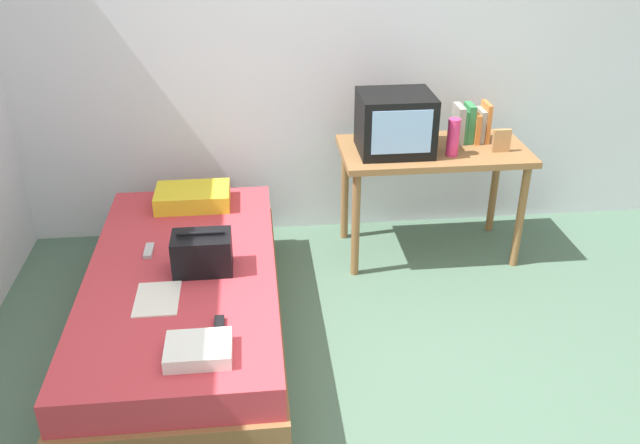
{
  "coord_description": "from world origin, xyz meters",
  "views": [
    {
      "loc": [
        -0.42,
        -2.27,
        2.26
      ],
      "look_at": [
        -0.09,
        0.94,
        0.56
      ],
      "focal_mm": 37.45,
      "sensor_mm": 36.0,
      "label": 1
    }
  ],
  "objects_px": {
    "tv": "(395,123)",
    "desk": "(433,162)",
    "book_row": "(471,124)",
    "remote_dark": "(219,327)",
    "magazine": "(157,299)",
    "bed": "(185,304)",
    "folded_towel": "(199,350)",
    "picture_frame": "(501,141)",
    "remote_silver": "(149,251)",
    "water_bottle": "(453,137)",
    "handbag": "(202,253)",
    "pillow": "(193,197)"
  },
  "relations": [
    {
      "from": "water_bottle",
      "to": "pillow",
      "type": "relative_size",
      "value": 0.51
    },
    {
      "from": "remote_silver",
      "to": "bed",
      "type": "bearing_deg",
      "value": -44.46
    },
    {
      "from": "handbag",
      "to": "magazine",
      "type": "relative_size",
      "value": 1.03
    },
    {
      "from": "water_bottle",
      "to": "pillow",
      "type": "bearing_deg",
      "value": 176.68
    },
    {
      "from": "magazine",
      "to": "bed",
      "type": "bearing_deg",
      "value": 71.54
    },
    {
      "from": "remote_dark",
      "to": "remote_silver",
      "type": "height_order",
      "value": "same"
    },
    {
      "from": "bed",
      "to": "remote_dark",
      "type": "distance_m",
      "value": 0.63
    },
    {
      "from": "remote_silver",
      "to": "water_bottle",
      "type": "bearing_deg",
      "value": 14.92
    },
    {
      "from": "desk",
      "to": "handbag",
      "type": "height_order",
      "value": "desk"
    },
    {
      "from": "remote_dark",
      "to": "tv",
      "type": "bearing_deg",
      "value": 51.18
    },
    {
      "from": "picture_frame",
      "to": "remote_dark",
      "type": "xyz_separation_m",
      "value": [
        -1.7,
        -1.22,
        -0.36
      ]
    },
    {
      "from": "tv",
      "to": "magazine",
      "type": "height_order",
      "value": "tv"
    },
    {
      "from": "pillow",
      "to": "book_row",
      "type": "bearing_deg",
      "value": 4.24
    },
    {
      "from": "desk",
      "to": "tv",
      "type": "relative_size",
      "value": 2.64
    },
    {
      "from": "book_row",
      "to": "picture_frame",
      "type": "distance_m",
      "value": 0.24
    },
    {
      "from": "water_bottle",
      "to": "remote_dark",
      "type": "xyz_separation_m",
      "value": [
        -1.38,
        -1.2,
        -0.4
      ]
    },
    {
      "from": "bed",
      "to": "water_bottle",
      "type": "relative_size",
      "value": 8.73
    },
    {
      "from": "remote_dark",
      "to": "folded_towel",
      "type": "relative_size",
      "value": 0.56
    },
    {
      "from": "bed",
      "to": "book_row",
      "type": "bearing_deg",
      "value": 26.36
    },
    {
      "from": "magazine",
      "to": "remote_dark",
      "type": "distance_m",
      "value": 0.4
    },
    {
      "from": "bed",
      "to": "book_row",
      "type": "height_order",
      "value": "book_row"
    },
    {
      "from": "remote_silver",
      "to": "desk",
      "type": "bearing_deg",
      "value": 19.38
    },
    {
      "from": "tv",
      "to": "pillow",
      "type": "height_order",
      "value": "tv"
    },
    {
      "from": "book_row",
      "to": "remote_silver",
      "type": "distance_m",
      "value": 2.12
    },
    {
      "from": "tv",
      "to": "folded_towel",
      "type": "height_order",
      "value": "tv"
    },
    {
      "from": "water_bottle",
      "to": "remote_dark",
      "type": "relative_size",
      "value": 1.47
    },
    {
      "from": "desk",
      "to": "folded_towel",
      "type": "distance_m",
      "value": 2.06
    },
    {
      "from": "desk",
      "to": "remote_dark",
      "type": "height_order",
      "value": "desk"
    },
    {
      "from": "tv",
      "to": "desk",
      "type": "bearing_deg",
      "value": 4.89
    },
    {
      "from": "desk",
      "to": "book_row",
      "type": "xyz_separation_m",
      "value": [
        0.25,
        0.1,
        0.21
      ]
    },
    {
      "from": "bed",
      "to": "water_bottle",
      "type": "bearing_deg",
      "value": 22.38
    },
    {
      "from": "picture_frame",
      "to": "remote_silver",
      "type": "xyz_separation_m",
      "value": [
        -2.09,
        -0.5,
        -0.36
      ]
    },
    {
      "from": "folded_towel",
      "to": "picture_frame",
      "type": "bearing_deg",
      "value": 38.31
    },
    {
      "from": "book_row",
      "to": "picture_frame",
      "type": "relative_size",
      "value": 1.73
    },
    {
      "from": "bed",
      "to": "remote_silver",
      "type": "distance_m",
      "value": 0.35
    },
    {
      "from": "desk",
      "to": "tv",
      "type": "height_order",
      "value": "tv"
    },
    {
      "from": "tv",
      "to": "folded_towel",
      "type": "bearing_deg",
      "value": -127.25
    },
    {
      "from": "bed",
      "to": "tv",
      "type": "height_order",
      "value": "tv"
    },
    {
      "from": "bed",
      "to": "book_row",
      "type": "relative_size",
      "value": 8.05
    },
    {
      "from": "picture_frame",
      "to": "handbag",
      "type": "relative_size",
      "value": 0.48
    },
    {
      "from": "remote_silver",
      "to": "folded_towel",
      "type": "xyz_separation_m",
      "value": [
        0.32,
        -0.91,
        0.02
      ]
    },
    {
      "from": "pillow",
      "to": "remote_silver",
      "type": "distance_m",
      "value": 0.6
    },
    {
      "from": "bed",
      "to": "pillow",
      "type": "relative_size",
      "value": 4.46
    },
    {
      "from": "water_bottle",
      "to": "bed",
      "type": "bearing_deg",
      "value": -157.62
    },
    {
      "from": "picture_frame",
      "to": "handbag",
      "type": "bearing_deg",
      "value": -158.52
    },
    {
      "from": "handbag",
      "to": "bed",
      "type": "bearing_deg",
      "value": 167.75
    },
    {
      "from": "pillow",
      "to": "folded_towel",
      "type": "relative_size",
      "value": 1.6
    },
    {
      "from": "bed",
      "to": "book_row",
      "type": "xyz_separation_m",
      "value": [
        1.77,
        0.88,
        0.63
      ]
    },
    {
      "from": "bed",
      "to": "remote_silver",
      "type": "relative_size",
      "value": 13.89
    },
    {
      "from": "pillow",
      "to": "handbag",
      "type": "relative_size",
      "value": 1.49
    }
  ]
}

